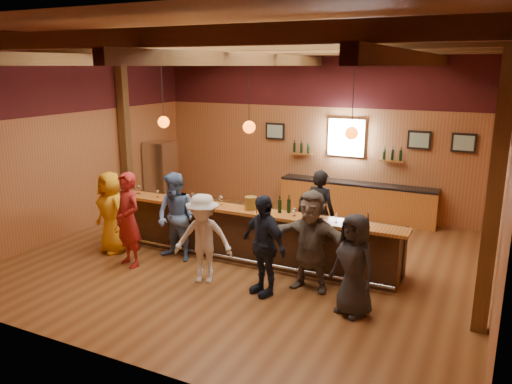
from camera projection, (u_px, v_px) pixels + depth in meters
room at (250, 100)px, 9.46m from camera, size 9.04×9.00×4.52m
bar_counter at (254, 233)px, 10.19m from camera, size 6.30×1.07×1.11m
back_bar_cabinet at (356, 201)px, 12.81m from camera, size 4.00×0.52×0.95m
window at (346, 138)px, 12.79m from camera, size 0.95×0.09×0.95m
framed_pictures at (380, 138)px, 12.40m from camera, size 5.35×0.05×0.45m
wine_shelves at (345, 154)px, 12.84m from camera, size 3.00×0.18×0.30m
pendant_lights at (249, 127)px, 9.53m from camera, size 4.24×0.24×1.37m
stainless_fridge at (161, 174)px, 13.99m from camera, size 0.70×0.70×1.80m
customer_orange at (111, 212)px, 10.42m from camera, size 0.98×0.80×1.73m
customer_redvest at (128, 220)px, 9.68m from camera, size 0.79×0.64×1.87m
customer_denim at (176, 217)px, 9.97m from camera, size 0.95×0.79×1.80m
customer_white at (203, 239)px, 8.96m from camera, size 1.20×0.90×1.65m
customer_navy at (263, 245)px, 8.47m from camera, size 1.12×0.83×1.77m
customer_brown at (311, 241)px, 8.64m from camera, size 1.67×0.55×1.80m
customer_dark at (354, 265)px, 7.77m from camera, size 0.96×0.84×1.66m
bartender at (320, 212)px, 10.31m from camera, size 0.72×0.53×1.80m
ice_bucket at (251, 203)px, 9.73m from camera, size 0.23×0.23×0.26m
bottle_a at (280, 206)px, 9.51m from camera, size 0.07×0.07×0.33m
bottle_b at (289, 206)px, 9.51m from camera, size 0.08×0.08×0.35m
glass_a at (139, 188)px, 10.91m from camera, size 0.09×0.09×0.20m
glass_b at (158, 192)px, 10.63m from camera, size 0.07×0.07×0.16m
glass_c at (193, 195)px, 10.38m from camera, size 0.07×0.07×0.17m
glass_d at (201, 199)px, 10.06m from camera, size 0.08×0.08×0.17m
glass_e at (221, 198)px, 10.01m from camera, size 0.09×0.09×0.20m
glass_f at (294, 210)px, 9.32m from camera, size 0.07×0.07×0.16m
glass_g at (323, 211)px, 9.17m from camera, size 0.09×0.09×0.19m
glass_h at (336, 216)px, 8.91m from camera, size 0.07×0.07×0.17m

